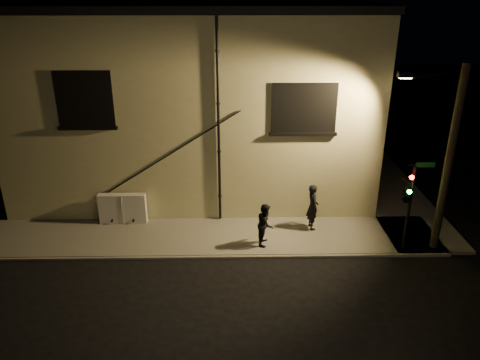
{
  "coord_description": "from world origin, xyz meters",
  "views": [
    {
      "loc": [
        -1.3,
        -15.13,
        9.57
      ],
      "look_at": [
        -0.97,
        1.8,
        2.42
      ],
      "focal_mm": 35.0,
      "sensor_mm": 36.0,
      "label": 1
    }
  ],
  "objects_px": {
    "utility_cabinet": "(123,208)",
    "pedestrian_b": "(266,224)",
    "streetlamp_pole": "(446,157)",
    "pedestrian_a": "(313,207)",
    "traffic_signal": "(407,193)"
  },
  "relations": [
    {
      "from": "utility_cabinet",
      "to": "pedestrian_a",
      "type": "distance_m",
      "value": 7.97
    },
    {
      "from": "utility_cabinet",
      "to": "pedestrian_b",
      "type": "height_order",
      "value": "pedestrian_b"
    },
    {
      "from": "traffic_signal",
      "to": "pedestrian_a",
      "type": "bearing_deg",
      "value": 149.87
    },
    {
      "from": "pedestrian_a",
      "to": "traffic_signal",
      "type": "height_order",
      "value": "traffic_signal"
    },
    {
      "from": "pedestrian_a",
      "to": "streetlamp_pole",
      "type": "bearing_deg",
      "value": -116.95
    },
    {
      "from": "pedestrian_a",
      "to": "streetlamp_pole",
      "type": "height_order",
      "value": "streetlamp_pole"
    },
    {
      "from": "pedestrian_b",
      "to": "traffic_signal",
      "type": "distance_m",
      "value": 5.36
    },
    {
      "from": "traffic_signal",
      "to": "streetlamp_pole",
      "type": "height_order",
      "value": "streetlamp_pole"
    },
    {
      "from": "pedestrian_b",
      "to": "streetlamp_pole",
      "type": "relative_size",
      "value": 0.24
    },
    {
      "from": "traffic_signal",
      "to": "streetlamp_pole",
      "type": "relative_size",
      "value": 0.49
    },
    {
      "from": "pedestrian_a",
      "to": "traffic_signal",
      "type": "xyz_separation_m",
      "value": [
        3.08,
        -1.79,
        1.4
      ]
    },
    {
      "from": "utility_cabinet",
      "to": "streetlamp_pole",
      "type": "relative_size",
      "value": 0.28
    },
    {
      "from": "utility_cabinet",
      "to": "streetlamp_pole",
      "type": "bearing_deg",
      "value": -9.97
    },
    {
      "from": "utility_cabinet",
      "to": "pedestrian_b",
      "type": "bearing_deg",
      "value": -17.46
    },
    {
      "from": "pedestrian_b",
      "to": "traffic_signal",
      "type": "relative_size",
      "value": 0.48
    }
  ]
}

